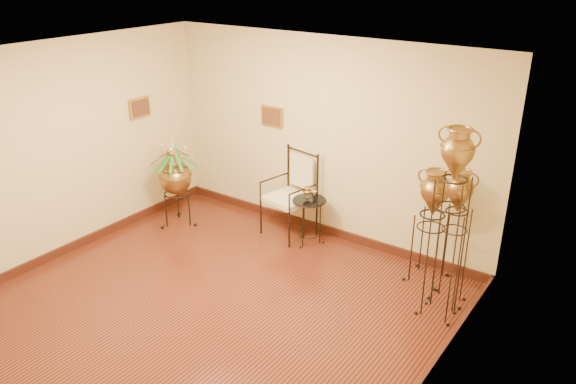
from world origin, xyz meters
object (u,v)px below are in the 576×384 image
Objects in this scene: amphora_mid at (453,238)px; planter_urn at (175,174)px; side_table at (309,220)px; amphora_tall at (449,223)px; armchair at (289,195)px.

planter_urn is (-4.05, -0.29, -0.05)m from amphora_mid.
amphora_tall is at bearing -14.65° from side_table.
side_table is (0.38, -0.05, -0.26)m from armchair.
armchair is (-2.49, 0.36, -0.23)m from amphora_mid.
amphora_mid is at bearing -8.55° from side_table.
side_table is at bearing 17.49° from planter_urn.
planter_urn is at bearing -145.93° from armchair.
armchair reaches higher than side_table.
amphora_tall is 1.32× the size of amphora_mid.
planter_urn is 1.70m from armchair.
planter_urn is (-4.05, -0.06, -0.33)m from amphora_tall.
side_table is at bearing 3.92° from armchair.
armchair is at bearing 166.45° from amphora_tall.
amphora_mid reaches higher than side_table.
amphora_mid is (0.00, 0.23, -0.28)m from amphora_tall.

